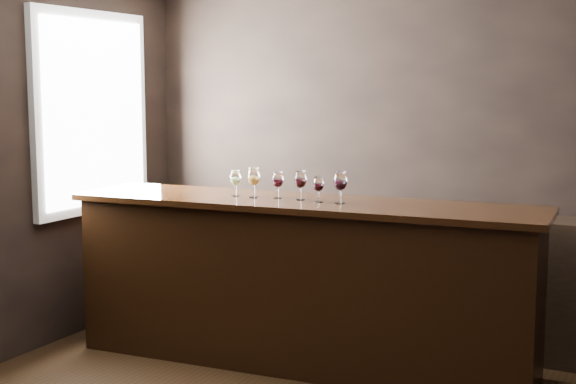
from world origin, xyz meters
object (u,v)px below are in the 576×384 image
at_px(glass_red_b, 300,180).
at_px(glass_red_d, 340,182).
at_px(glass_amber, 254,177).
at_px(glass_red_c, 318,185).
at_px(glass_red_a, 278,180).
at_px(glass_white, 236,179).
at_px(bar_counter, 302,285).
at_px(back_bar_shelf, 434,277).

xyz_separation_m(glass_red_b, glass_red_d, (0.32, -0.04, 0.01)).
relative_size(glass_amber, glass_red_c, 1.20).
height_order(glass_red_a, glass_red_d, glass_red_d).
relative_size(glass_white, glass_amber, 0.89).
relative_size(glass_white, glass_red_b, 0.92).
bearing_deg(glass_red_d, glass_red_c, -178.34).
relative_size(glass_red_b, glass_red_c, 1.15).
height_order(bar_counter, glass_red_d, glass_red_d).
relative_size(bar_counter, glass_red_d, 14.84).
height_order(back_bar_shelf, glass_red_d, glass_red_d).
bearing_deg(glass_red_d, back_bar_shelf, 65.38).
xyz_separation_m(glass_red_a, glass_red_d, (0.50, -0.04, 0.02)).
bearing_deg(glass_red_c, glass_red_a, 173.02).
bearing_deg(glass_red_a, bar_counter, -4.78).
relative_size(glass_amber, glass_red_a, 1.13).
distance_m(glass_white, glass_red_b, 0.50).
height_order(bar_counter, glass_amber, glass_amber).
xyz_separation_m(glass_amber, glass_red_c, (0.50, 0.01, -0.02)).
bearing_deg(back_bar_shelf, glass_red_c, -122.53).
bearing_deg(glass_white, glass_red_c, 1.03).
relative_size(bar_counter, glass_red_c, 18.17).
relative_size(glass_red_a, glass_red_b, 0.92).
xyz_separation_m(glass_red_c, glass_red_d, (0.16, 0.00, 0.03)).
xyz_separation_m(glass_red_a, glass_red_b, (0.18, -0.00, 0.01)).
distance_m(bar_counter, glass_white, 0.90).
height_order(bar_counter, glass_red_a, glass_red_a).
distance_m(bar_counter, glass_red_d, 0.81).
bearing_deg(glass_amber, glass_red_a, 16.11).
distance_m(glass_white, glass_red_c, 0.65).
distance_m(back_bar_shelf, glass_red_a, 1.46).
distance_m(glass_red_a, glass_red_d, 0.50).
height_order(bar_counter, back_bar_shelf, bar_counter).
bearing_deg(glass_amber, glass_red_b, 7.97).
bearing_deg(glass_red_d, bar_counter, 176.22).
height_order(glass_white, glass_red_b, glass_red_b).
bearing_deg(glass_red_d, glass_red_b, 173.51).
bearing_deg(glass_red_b, back_bar_shelf, 49.45).
height_order(back_bar_shelf, glass_red_b, glass_red_b).
bearing_deg(bar_counter, glass_red_c, -14.41).
relative_size(back_bar_shelf, glass_red_c, 16.04).
height_order(back_bar_shelf, glass_red_a, glass_red_a).
height_order(bar_counter, glass_red_b, glass_red_b).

